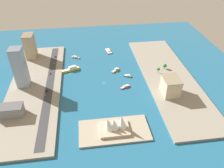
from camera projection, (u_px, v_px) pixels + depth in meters
The scene contains 23 objects.
ground_plane at pixel (104, 83), 319.10m from camera, with size 440.00×440.00×0.00m, color #23668E.
quay_west at pixel (168, 77), 328.69m from camera, with size 70.00×240.00×2.81m, color gray.
quay_east at pixel (35, 87), 307.88m from camera, with size 70.00×240.00×2.81m, color gray.
peninsula_point at pixel (114, 130), 243.49m from camera, with size 77.18×38.22×2.00m, color #A89E89.
road_strip at pixel (50, 85), 309.18m from camera, with size 10.46×228.00×0.15m, color #38383D.
water_taxi_orange at pixel (115, 70), 343.56m from camera, with size 14.07×13.50×4.16m.
ferry_yellow_fast at pixel (71, 69), 344.27m from camera, with size 29.65×15.23×6.71m.
tugboat_red at pixel (125, 87), 308.52m from camera, with size 15.52×8.92×3.42m.
barge_flat_brown at pixel (108, 51), 396.83m from camera, with size 11.56×22.12×3.10m.
yacht_sleek_gray at pixel (76, 57), 376.69m from camera, with size 15.19×9.01×3.82m.
patrol_launch_navy at pixel (128, 76), 331.15m from camera, with size 12.07×9.62×3.35m.
tower_tall_glass at pixel (20, 68), 293.38m from camera, with size 16.28×17.24×56.05m.
apartment_midrise_tan at pixel (30, 46), 364.06m from camera, with size 16.50×23.93×39.65m.
warehouse_low_gray at pixel (9, 111), 256.70m from camera, with size 31.89×15.75×13.39m.
office_block_beige at pixel (171, 86), 287.36m from camera, with size 20.97×26.42×23.52m.
van_white at pixel (54, 63), 357.87m from camera, with size 1.90×4.93×1.67m.
sedan_silver at pixel (50, 73), 331.90m from camera, with size 2.09×4.71×1.60m.
suv_black at pixel (47, 90), 297.79m from camera, with size 2.13×4.72×1.65m.
taxi_yellow_cab at pixel (45, 94), 291.39m from camera, with size 1.89×4.59×1.50m.
hatchback_blue at pixel (55, 57), 374.47m from camera, with size 1.96×4.55×1.56m.
traffic_light_waterfront at pixel (54, 87), 298.54m from camera, with size 0.36×0.36×6.50m.
opera_landmark at pixel (114, 125), 238.72m from camera, with size 32.42×23.79×21.40m.
park_tree_cluster at pixel (163, 67), 338.34m from camera, with size 18.81×14.99×8.57m.
Camera 1 is at (23.12, 259.64, 184.45)m, focal length 35.59 mm.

